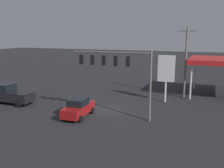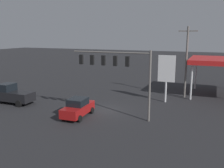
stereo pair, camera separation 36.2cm
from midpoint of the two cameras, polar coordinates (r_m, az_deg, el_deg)
The scene contains 6 objects.
ground_plane at distance 27.98m, azimuth -1.90°, elevation -5.96°, with size 200.00×200.00×0.00m, color #262628.
traffic_signal_assembly at distance 24.63m, azimuth 0.53°, elevation 4.25°, with size 8.23×0.43×6.86m.
utility_pole at distance 34.09m, azimuth 16.20°, elevation 5.20°, with size 2.40×0.26×9.30m.
price_sign at distance 31.12m, azimuth 11.97°, elevation 3.08°, with size 2.05×0.27×5.81m.
pickup_parked at distance 32.65m, azimuth -22.28°, elevation -2.27°, with size 5.22×2.30×2.40m.
sedan_far at distance 25.76m, azimuth -8.10°, elevation -5.39°, with size 2.22×4.48×1.93m.
Camera 1 is at (-10.61, 24.51, 8.33)m, focal length 40.00 mm.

